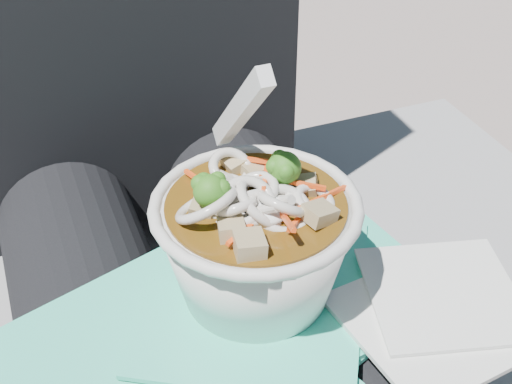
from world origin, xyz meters
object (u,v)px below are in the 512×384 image
object	(u,v)px
lap	(218,354)
plastic_bag	(242,312)
person_body	(185,264)
udon_bowl	(255,236)

from	to	relation	value
lap	plastic_bag	distance (m)	0.08
person_body	udon_bowl	xyz separation A→B (m)	(0.03, -0.11, 0.11)
person_body	udon_bowl	size ratio (longest dim) A/B	5.33
lap	plastic_bag	bearing A→B (deg)	-69.36
lap	udon_bowl	bearing A→B (deg)	-32.88
plastic_bag	udon_bowl	world-z (taller)	udon_bowl
lap	udon_bowl	distance (m)	0.14
person_body	plastic_bag	xyz separation A→B (m)	(0.01, -0.12, 0.05)
udon_bowl	plastic_bag	bearing A→B (deg)	-141.49
plastic_bag	lap	bearing A→B (deg)	110.64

